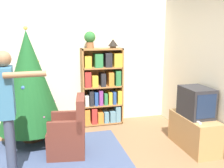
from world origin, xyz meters
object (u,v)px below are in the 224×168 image
at_px(television, 196,102).
at_px(potted_plant, 90,39).
at_px(bookshelf, 102,89).
at_px(standing_person, 8,105).
at_px(christmas_tree, 29,81).
at_px(armchair, 69,134).
at_px(table_lamp, 113,43).

relative_size(television, potted_plant, 1.64).
distance_m(television, potted_plant, 2.29).
height_order(bookshelf, potted_plant, potted_plant).
height_order(standing_person, potted_plant, potted_plant).
height_order(bookshelf, television, bookshelf).
bearing_deg(christmas_tree, armchair, -49.75).
height_order(armchair, table_lamp, table_lamp).
xyz_separation_m(television, standing_person, (-2.78, -0.16, 0.21)).
bearing_deg(bookshelf, christmas_tree, -161.33).
xyz_separation_m(television, christmas_tree, (-2.59, 1.01, 0.28)).
distance_m(christmas_tree, armchair, 1.18).
xyz_separation_m(bookshelf, armchair, (-0.79, -1.16, -0.43)).
bearing_deg(table_lamp, bookshelf, -176.69).
distance_m(bookshelf, armchair, 1.47).
bearing_deg(table_lamp, standing_person, -137.33).
bearing_deg(table_lamp, christmas_tree, -163.43).
bearing_deg(armchair, bookshelf, 154.87).
bearing_deg(armchair, potted_plant, 163.73).
xyz_separation_m(christmas_tree, standing_person, (-0.19, -1.18, -0.07)).
distance_m(bookshelf, christmas_tree, 1.49).
xyz_separation_m(television, table_lamp, (-0.98, 1.49, 0.89)).
bearing_deg(armchair, standing_person, -49.28).
xyz_separation_m(bookshelf, table_lamp, (0.23, 0.01, 0.92)).
height_order(television, standing_person, standing_person).
relative_size(television, armchair, 0.58).
relative_size(armchair, potted_plant, 2.80).
relative_size(television, christmas_tree, 0.27).
relative_size(christmas_tree, armchair, 2.16).
height_order(armchair, standing_person, standing_person).
distance_m(christmas_tree, table_lamp, 1.78).
bearing_deg(potted_plant, armchair, -115.23).
height_order(standing_person, table_lamp, table_lamp).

